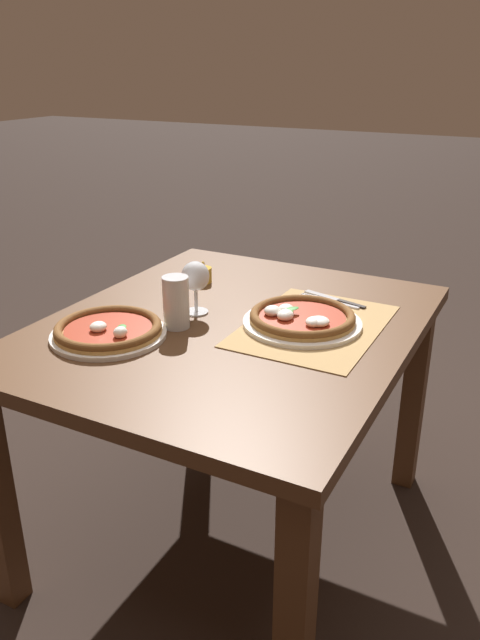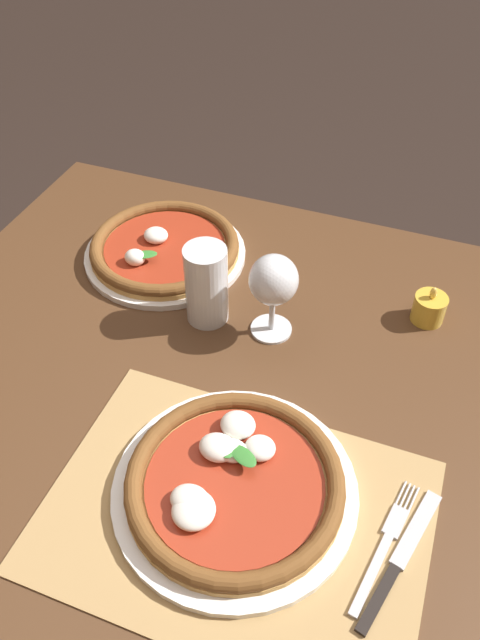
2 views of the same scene
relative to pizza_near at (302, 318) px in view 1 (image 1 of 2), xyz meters
The scene contains 10 objects.
ground_plane 0.79m from the pizza_near, 110.49° to the left, with size 24.00×24.00×0.00m, color black.
dining_table 0.23m from the pizza_near, 110.49° to the left, with size 1.17×0.98×0.74m.
paper_placemat 0.04m from the pizza_near, 64.90° to the right, with size 0.49×0.35×0.00m, color #A88451.
pizza_near is the anchor object (origin of this frame).
pizza_far 0.52m from the pizza_near, 125.60° to the left, with size 0.31×0.31×0.05m.
wine_glass 0.32m from the pizza_near, 99.30° to the left, with size 0.08×0.08×0.16m.
pint_glass 0.35m from the pizza_near, 118.51° to the left, with size 0.07×0.07×0.15m.
fork 0.21m from the pizza_near, ahead, with size 0.05×0.20×0.00m.
knife 0.23m from the pizza_near, ahead, with size 0.07×0.21×0.01m.
votive_candle 0.47m from the pizza_near, 65.88° to the left, with size 0.06×0.06×0.07m.
Camera 1 is at (-1.41, -0.77, 1.42)m, focal length 35.00 mm.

